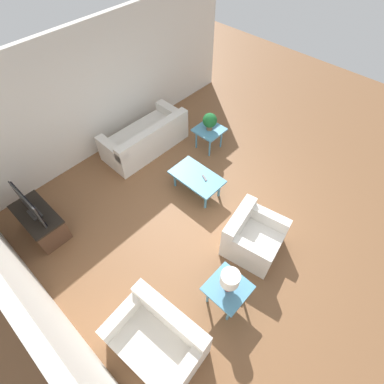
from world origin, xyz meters
name	(u,v)px	position (x,y,z in m)	size (l,w,h in m)	color
ground_plane	(208,212)	(0.00, 0.00, 0.00)	(14.00, 14.00, 0.00)	brown
wall_back	(38,303)	(0.00, 3.06, 1.35)	(7.20, 0.12, 2.70)	silver
wall_right	(99,91)	(3.06, 0.00, 1.35)	(0.12, 7.20, 2.70)	silver
sofa	(146,139)	(2.24, -0.40, 0.29)	(0.91, 1.95, 0.75)	silver
armchair	(252,237)	(-1.04, 0.06, 0.31)	(1.01, 1.04, 0.78)	silver
loveseat	(158,339)	(-1.05, 2.28, 0.30)	(1.32, 0.96, 0.78)	silver
coffee_table	(197,178)	(0.53, -0.25, 0.39)	(1.04, 0.62, 0.44)	teal
side_table_plant	(209,132)	(1.22, -1.41, 0.46)	(0.59, 0.59, 0.53)	teal
side_table_lamp	(228,289)	(-1.34, 1.12, 0.46)	(0.59, 0.59, 0.53)	teal
tv_stand_chest	(41,221)	(1.95, 2.39, 0.28)	(1.03, 0.53, 0.52)	#4C3323
television	(28,205)	(1.95, 2.39, 0.79)	(0.85, 0.16, 0.54)	#2D2D2D
potted_plant	(210,121)	(1.22, -1.41, 0.76)	(0.32, 0.32, 0.40)	brown
table_lamp	(230,280)	(-1.34, 1.12, 0.82)	(0.28, 0.28, 0.43)	red
remote_control	(205,178)	(0.38, -0.31, 0.45)	(0.16, 0.10, 0.02)	#4C4C51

